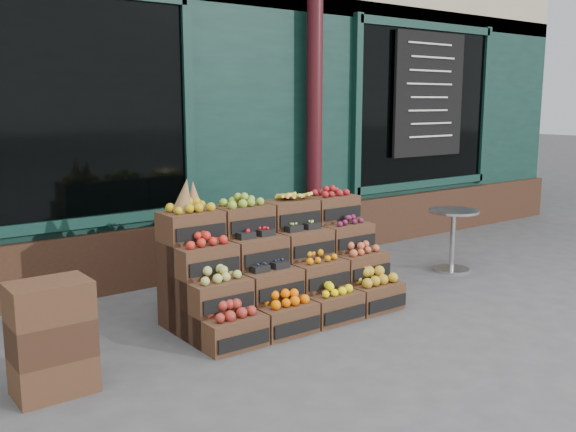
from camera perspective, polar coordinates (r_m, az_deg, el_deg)
ground at (r=5.32m, az=6.39°, el=-9.90°), size 60.00×60.00×0.00m
shop_facade at (r=9.39m, az=-15.93°, el=13.32°), size 12.00×6.24×4.80m
crate_display at (r=5.52m, az=-0.77°, el=-4.97°), size 1.96×0.96×1.22m
spare_crates at (r=4.32m, az=-20.28°, el=-10.14°), size 0.49×0.34×0.73m
bistro_table at (r=7.14m, az=14.43°, el=-1.48°), size 0.53×0.53×0.67m
shopkeeper at (r=6.76m, az=-20.37°, el=3.12°), size 0.80×0.55×2.13m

